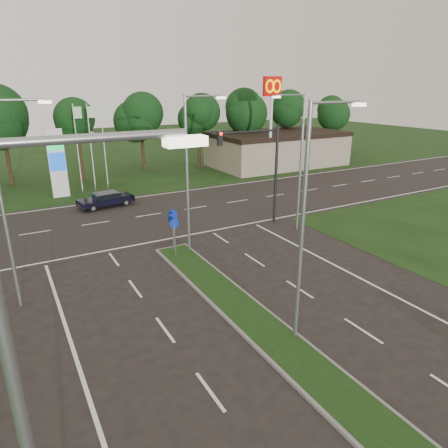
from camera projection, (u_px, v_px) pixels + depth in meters
verge_far at (68, 157)px, 55.81m from camera, size 160.00×50.00×0.02m
cross_road at (136, 217)px, 30.26m from camera, size 160.00×12.00×0.02m
median_kerb at (313, 373)px, 13.75m from camera, size 2.00×26.00×0.12m
commercial_building at (277, 149)px, 49.66m from camera, size 16.00×9.00×4.00m
streetlight_median_near at (307, 215)px, 14.22m from camera, size 2.53×0.22×9.00m
streetlight_median_far at (190, 168)px, 22.46m from camera, size 2.53×0.22×9.00m
streetlight_left_far at (6, 197)px, 16.52m from camera, size 2.53×0.22×9.00m
streetlight_right_far at (299, 156)px, 26.06m from camera, size 2.53×0.22×9.00m
traffic_signal at (261, 160)px, 27.11m from camera, size 5.10×0.42×7.00m
median_signs at (173, 225)px, 23.43m from camera, size 1.16×1.76×2.38m
gas_pylon at (60, 161)px, 34.92m from camera, size 5.80×1.26×8.00m
mcdonalds_sign at (272, 100)px, 42.53m from camera, size 2.20×0.47×10.40m
treeline_far at (85, 113)px, 41.20m from camera, size 6.00×6.00×9.90m
navy_sedan at (106, 199)px, 32.72m from camera, size 4.52×2.33×1.19m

